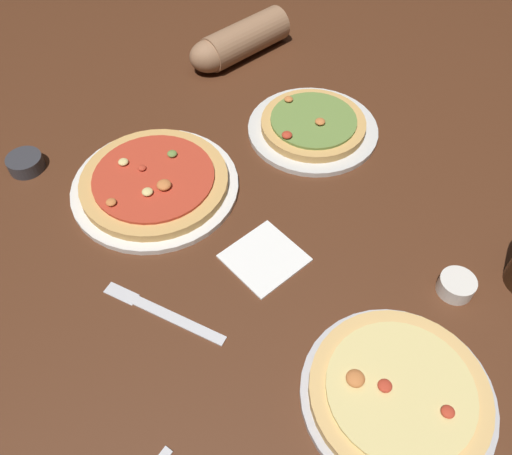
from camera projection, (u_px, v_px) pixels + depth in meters
ground_plane at (256, 239)px, 1.00m from camera, size 2.40×2.40×0.03m
pizza_plate_near at (398, 394)px, 0.78m from camera, size 0.29×0.29×0.05m
pizza_plate_far at (313, 126)px, 1.16m from camera, size 0.29×0.29×0.05m
pizza_plate_side at (155, 183)px, 1.05m from camera, size 0.34×0.34×0.05m
ramekin_sauce at (456, 285)px, 0.90m from camera, size 0.06×0.06×0.03m
ramekin_butter at (25, 163)px, 1.09m from camera, size 0.07×0.07×0.03m
napkin_folded at (264, 257)px, 0.95m from camera, size 0.16×0.16×0.01m
knife_right at (163, 312)px, 0.88m from camera, size 0.17×0.18×0.01m
diner_arm at (236, 43)px, 1.32m from camera, size 0.28×0.17×0.09m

